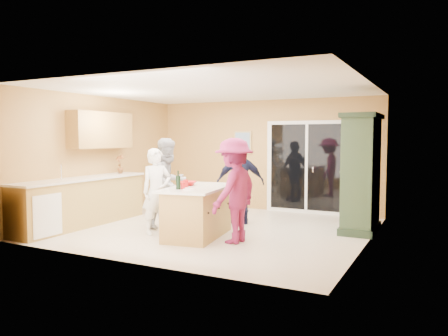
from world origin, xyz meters
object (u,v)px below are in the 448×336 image
at_px(green_hutch, 361,175).
at_px(woman_magenta, 234,190).
at_px(kitchen_island, 198,213).
at_px(woman_grey, 169,183).
at_px(woman_white, 157,191).
at_px(woman_navy, 240,183).

xyz_separation_m(green_hutch, woman_magenta, (-1.70, -1.78, -0.19)).
height_order(kitchen_island, green_hutch, green_hutch).
xyz_separation_m(kitchen_island, green_hutch, (2.45, 1.70, 0.64)).
xyz_separation_m(kitchen_island, woman_magenta, (0.74, -0.08, 0.45)).
bearing_deg(woman_magenta, green_hutch, 141.90).
distance_m(green_hutch, woman_grey, 3.58).
bearing_deg(woman_magenta, woman_grey, -101.69).
bearing_deg(woman_grey, woman_white, -152.63).
xyz_separation_m(green_hutch, woman_white, (-3.22, -1.82, -0.28)).
bearing_deg(woman_white, woman_magenta, -58.69).
height_order(kitchen_island, woman_navy, woman_navy).
xyz_separation_m(green_hutch, woman_grey, (-3.34, -1.26, -0.19)).
bearing_deg(kitchen_island, woman_navy, 73.86).
bearing_deg(woman_grey, woman_magenta, -92.67).
bearing_deg(woman_white, green_hutch, -30.94).
distance_m(woman_grey, woman_magenta, 1.72).
relative_size(woman_grey, woman_magenta, 1.00).
height_order(kitchen_island, woman_magenta, woman_magenta).
height_order(kitchen_island, woman_grey, woman_grey).
xyz_separation_m(woman_navy, woman_magenta, (0.57, -1.45, 0.04)).
relative_size(kitchen_island, green_hutch, 0.83).
height_order(woman_grey, woman_magenta, woman_magenta).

